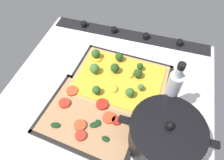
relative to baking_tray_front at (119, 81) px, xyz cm
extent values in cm
cube|color=silver|center=(2.68, 5.19, -1.86)|extent=(76.09, 73.13, 3.00)
cube|color=black|center=(2.68, -27.88, 0.04)|extent=(73.04, 7.00, 0.80)
cylinder|color=black|center=(-20.15, -27.88, 1.34)|extent=(2.80, 2.80, 1.80)
cylinder|color=black|center=(-4.93, -27.88, 1.34)|extent=(2.80, 2.80, 1.80)
cylinder|color=black|center=(10.29, -27.88, 1.34)|extent=(2.80, 2.80, 1.80)
cylinder|color=black|center=(25.51, -27.88, 1.34)|extent=(2.80, 2.80, 1.80)
cube|color=black|center=(0.00, 0.00, -0.11)|extent=(38.34, 30.49, 0.50)
cube|color=black|center=(-0.75, -13.64, 0.29)|extent=(36.85, 3.21, 1.30)
cube|color=black|center=(0.75, 13.64, 0.29)|extent=(36.85, 3.21, 1.30)
cube|color=black|center=(-17.79, 0.97, 0.29)|extent=(2.76, 28.54, 1.30)
cube|color=black|center=(17.79, -0.97, 0.29)|extent=(2.76, 28.54, 1.30)
cube|color=tan|center=(0.00, 0.00, 0.64)|extent=(35.81, 27.96, 1.00)
cube|color=gold|center=(0.00, 0.00, 1.34)|extent=(32.92, 25.20, 0.40)
cone|color=#68AD54|center=(-8.69, 2.71, 2.04)|extent=(1.24, 1.24, 1.00)
sphere|color=#427533|center=(-8.69, 2.71, 3.39)|extent=(2.26, 2.26, 2.26)
cone|color=#427635|center=(-6.31, -3.11, 1.94)|extent=(1.86, 1.86, 0.80)
sphere|color=#264C1C|center=(-6.31, -3.11, 3.61)|extent=(3.39, 3.39, 3.39)
cone|color=#68AD54|center=(10.10, -0.44, 2.02)|extent=(2.05, 2.05, 0.96)
sphere|color=#427533|center=(10.10, -0.44, 3.90)|extent=(3.74, 3.74, 3.74)
cone|color=#427635|center=(2.40, -9.40, 1.97)|extent=(1.85, 1.85, 0.87)
sphere|color=#264C1C|center=(2.40, -9.40, 3.67)|extent=(3.36, 3.36, 3.36)
cone|color=#5B9F46|center=(-5.54, 6.31, 2.01)|extent=(1.76, 1.76, 0.95)
sphere|color=#386B28|center=(-5.54, 6.31, 3.68)|extent=(3.20, 3.20, 3.20)
cone|color=#427635|center=(2.25, -2.93, 2.11)|extent=(1.88, 1.88, 1.14)
sphere|color=#264C1C|center=(2.25, -2.93, 3.95)|extent=(3.41, 3.41, 3.41)
cone|color=#4D8B3F|center=(6.10, 8.70, 2.06)|extent=(1.66, 1.66, 1.04)
sphere|color=#2D5B23|center=(6.10, 8.70, 3.71)|extent=(3.02, 3.02, 3.02)
cone|color=#5B9F46|center=(-10.94, 9.63, 2.04)|extent=(1.40, 1.40, 1.00)
sphere|color=#386B28|center=(-10.94, 9.63, 3.49)|extent=(2.55, 2.55, 2.55)
cone|color=#4D8B3F|center=(12.19, -7.94, 2.10)|extent=(1.97, 1.97, 1.13)
sphere|color=#2D5B23|center=(12.19, -7.94, 4.01)|extent=(3.58, 3.58, 3.58)
cone|color=#427635|center=(-6.36, -6.81, 2.12)|extent=(1.38, 1.38, 1.17)
sphere|color=#264C1C|center=(-6.36, -6.81, 3.65)|extent=(2.51, 2.51, 2.51)
ellipsoid|color=gold|center=(0.61, 4.81, 2.03)|extent=(3.08, 3.43, 1.15)
ellipsoid|color=gold|center=(11.07, -7.23, 2.01)|extent=(3.95, 4.08, 1.11)
ellipsoid|color=gold|center=(-3.66, -2.81, 1.97)|extent=(3.05, 3.47, 1.01)
cube|color=black|center=(5.01, 17.61, -0.11)|extent=(35.30, 28.95, 0.50)
cube|color=black|center=(3.81, 5.35, 0.29)|extent=(32.89, 4.41, 1.30)
cube|color=black|center=(6.22, 29.88, 0.29)|extent=(32.89, 4.41, 1.30)
cube|color=black|center=(-10.78, 19.16, 0.29)|extent=(3.72, 25.84, 1.30)
cube|color=black|center=(20.80, 16.06, 0.29)|extent=(3.72, 25.84, 1.30)
cube|color=tan|center=(5.01, 17.61, 0.59)|extent=(32.68, 26.32, 0.90)
cylinder|color=#D14723|center=(15.00, 10.27, 1.54)|extent=(4.23, 4.23, 1.00)
cylinder|color=red|center=(15.49, 15.82, 1.54)|extent=(3.87, 3.87, 1.00)
cylinder|color=#D14723|center=(7.12, 22.09, 1.54)|extent=(3.96, 3.96, 1.00)
cylinder|color=#B22319|center=(2.33, 12.45, 1.54)|extent=(4.38, 4.38, 1.00)
cylinder|color=red|center=(5.62, 25.31, 1.54)|extent=(3.44, 3.44, 1.00)
cylinder|color=#D14723|center=(-1.07, 16.72, 1.54)|extent=(4.26, 4.26, 1.00)
cylinder|color=#B22319|center=(-3.77, 17.01, 1.54)|extent=(3.17, 3.17, 1.00)
ellipsoid|color=#193819|center=(3.02, 20.42, 1.44)|extent=(3.99, 3.57, 0.60)
ellipsoid|color=#193819|center=(-2.18, 23.99, 1.44)|extent=(2.80, 2.25, 0.60)
ellipsoid|color=#193819|center=(14.85, 24.30, 1.44)|extent=(3.51, 2.53, 0.60)
ellipsoid|color=#193819|center=(1.84, 19.51, 1.44)|extent=(2.87, 3.07, 0.60)
cylinder|color=black|center=(-19.28, 19.33, 4.78)|extent=(21.39, 21.39, 10.28)
cylinder|color=black|center=(-19.28, 19.33, 10.32)|extent=(21.81, 21.81, 0.80)
sphere|color=black|center=(-19.28, 19.33, 11.92)|extent=(2.40, 2.40, 2.40)
cube|color=black|center=(-31.77, 19.33, 8.07)|extent=(3.60, 2.00, 1.20)
cube|color=black|center=(-6.78, 19.33, 8.07)|extent=(3.60, 2.00, 1.20)
cylinder|color=#B7BCC6|center=(-18.50, 6.95, 8.90)|extent=(4.44, 4.44, 18.52)
cylinder|color=#B7BCC6|center=(-18.50, 6.95, 19.90)|extent=(2.00, 2.00, 3.50)
cylinder|color=black|center=(-18.50, 6.95, 22.45)|extent=(2.22, 2.22, 1.60)
camera|label=1|loc=(-11.35, 47.38, 63.61)|focal=33.24mm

